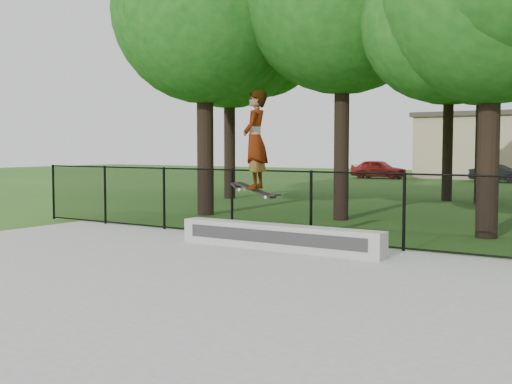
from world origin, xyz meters
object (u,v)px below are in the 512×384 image
(car_a, at_px, (379,169))
(skater_airborne, at_px, (255,141))
(grind_ledge, at_px, (278,237))
(car_b, at_px, (498,173))

(car_a, xyz_separation_m, skater_airborne, (9.35, -29.18, 1.54))
(grind_ledge, relative_size, car_a, 1.20)
(car_a, bearing_deg, grind_ledge, -159.53)
(grind_ledge, distance_m, car_a, 30.50)
(grind_ledge, height_order, car_b, car_b)
(car_b, distance_m, skater_airborne, 28.71)
(grind_ledge, distance_m, skater_airborne, 1.90)
(grind_ledge, relative_size, skater_airborne, 2.06)
(grind_ledge, bearing_deg, skater_airborne, -143.33)
(skater_airborne, bearing_deg, car_b, 93.51)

